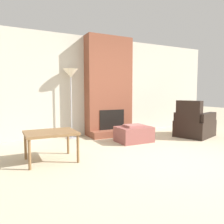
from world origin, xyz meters
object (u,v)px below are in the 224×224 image
(ottoman, at_px, (134,134))
(armchair, at_px, (194,125))
(side_table, at_px, (51,135))
(floor_lamp_left, at_px, (71,78))

(ottoman, distance_m, armchair, 1.71)
(side_table, bearing_deg, ottoman, 15.81)
(ottoman, bearing_deg, side_table, -164.19)
(ottoman, height_order, floor_lamp_left, floor_lamp_left)
(side_table, relative_size, floor_lamp_left, 0.48)
(armchair, distance_m, floor_lamp_left, 3.34)
(ottoman, distance_m, side_table, 2.09)
(ottoman, distance_m, floor_lamp_left, 2.04)
(ottoman, height_order, armchair, armchair)
(floor_lamp_left, bearing_deg, ottoman, -41.82)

